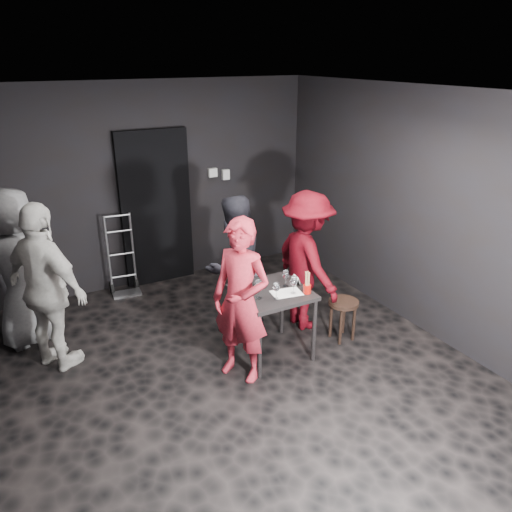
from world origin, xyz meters
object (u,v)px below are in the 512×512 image
server_red (241,294)px  bystander_cream (45,276)px  bystander_grey (17,256)px  breadstick_cup (307,283)px  hand_truck (124,278)px  stool (343,309)px  wine_bottle (243,285)px  man_maroon (307,256)px  tasting_table (272,299)px  woman_black (234,261)px

server_red → bystander_cream: (-1.59, 1.04, 0.12)m
bystander_grey → breadstick_cup: bearing=128.0°
hand_truck → breadstick_cup: bearing=-55.2°
stool → bystander_grey: size_ratio=0.23×
stool → bystander_grey: 3.53m
wine_bottle → breadstick_cup: size_ratio=1.24×
breadstick_cup → man_maroon: bearing=56.5°
stool → server_red: 1.40m
wine_bottle → breadstick_cup: bearing=-23.4°
tasting_table → stool: bearing=-7.5°
stool → wine_bottle: size_ratio=1.51×
hand_truck → man_maroon: (1.66, -1.85, 0.67)m
woman_black → bystander_cream: size_ratio=0.83×
tasting_table → stool: size_ratio=1.60×
woman_black → wine_bottle: size_ratio=5.41×
server_red → man_maroon: 1.23m
breadstick_cup → bystander_grey: bearing=145.7°
man_maroon → bystander_cream: bystander_cream is taller
man_maroon → bystander_cream: size_ratio=0.87×
woman_black → man_maroon: 0.83m
tasting_table → man_maroon: bearing=28.5°
server_red → breadstick_cup: bearing=55.0°
bystander_grey → man_maroon: bearing=140.9°
stool → bystander_grey: bearing=152.4°
tasting_table → bystander_cream: bystander_cream is taller
hand_truck → stool: hand_truck is taller
stool → server_red: (-1.29, -0.07, 0.52)m
woman_black → bystander_grey: bearing=-40.0°
breadstick_cup → bystander_cream: bearing=155.0°
tasting_table → bystander_grey: size_ratio=0.37×
bystander_grey → wine_bottle: (1.91, -1.45, -0.15)m
bystander_grey → tasting_table: bearing=128.5°
stool → woman_black: 1.33m
hand_truck → woman_black: (0.90, -1.52, 0.64)m
man_maroon → bystander_cream: bearing=79.8°
stool → hand_truck: bearing=128.5°
hand_truck → tasting_table: (1.00, -2.21, 0.45)m
man_maroon → woman_black: bearing=66.9°
man_maroon → bystander_grey: size_ratio=0.85×
bystander_cream → man_maroon: bearing=-133.3°
server_red → breadstick_cup: size_ratio=7.12×
stool → man_maroon: size_ratio=0.27×
hand_truck → breadstick_cup: 2.82m
tasting_table → bystander_grey: bystander_grey is taller
bystander_cream → woman_black: bearing=-127.9°
man_maroon → wine_bottle: (-0.97, -0.32, -0.00)m
tasting_table → man_maroon: size_ratio=0.43×
stool → wine_bottle: wine_bottle is taller
man_maroon → breadstick_cup: size_ratio=6.97×
server_red → man_maroon: size_ratio=1.02×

